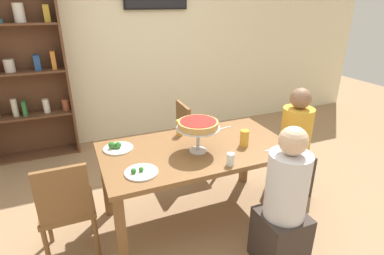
{
  "coord_description": "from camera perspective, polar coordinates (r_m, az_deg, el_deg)",
  "views": [
    {
      "loc": [
        -0.95,
        -2.16,
        1.92
      ],
      "look_at": [
        0.0,
        0.1,
        0.89
      ],
      "focal_mm": 28.69,
      "sensor_mm": 36.0,
      "label": 1
    }
  ],
  "objects": [
    {
      "name": "ground_plane",
      "position": [
        3.04,
        0.76,
        -16.35
      ],
      "size": [
        12.0,
        12.0,
        0.0
      ],
      "primitive_type": "plane",
      "color": "#9E7A56"
    },
    {
      "name": "rear_partition",
      "position": [
        4.5,
        -10.78,
        15.74
      ],
      "size": [
        8.0,
        0.12,
        2.8
      ],
      "primitive_type": "cube",
      "color": "beige",
      "rests_on": "ground_plane"
    },
    {
      "name": "dining_table",
      "position": [
        2.68,
        0.83,
        -5.52
      ],
      "size": [
        1.62,
        0.89,
        0.74
      ],
      "color": "brown",
      "rests_on": "ground_plane"
    },
    {
      "name": "bookshelf",
      "position": [
        4.29,
        -29.66,
        9.23
      ],
      "size": [
        1.1,
        0.3,
        2.21
      ],
      "color": "brown",
      "rests_on": "ground_plane"
    },
    {
      "name": "diner_head_east",
      "position": [
        3.3,
        18.31,
        -4.14
      ],
      "size": [
        0.34,
        0.34,
        1.15
      ],
      "rotation": [
        0.0,
        0.0,
        3.14
      ],
      "color": "#382D28",
      "rests_on": "ground_plane"
    },
    {
      "name": "diner_near_right",
      "position": [
        2.43,
        16.67,
        -14.41
      ],
      "size": [
        0.34,
        0.34,
        1.15
      ],
      "rotation": [
        0.0,
        0.0,
        1.57
      ],
      "color": "#382D28",
      "rests_on": "ground_plane"
    },
    {
      "name": "chair_head_west",
      "position": [
        2.55,
        -22.31,
        -13.39
      ],
      "size": [
        0.4,
        0.4,
        0.87
      ],
      "color": "brown",
      "rests_on": "ground_plane"
    },
    {
      "name": "chair_far_right",
      "position": [
        3.5,
        0.07,
        -1.46
      ],
      "size": [
        0.4,
        0.4,
        0.87
      ],
      "rotation": [
        0.0,
        0.0,
        -1.57
      ],
      "color": "brown",
      "rests_on": "ground_plane"
    },
    {
      "name": "deep_dish_pizza_stand",
      "position": [
        2.49,
        1.15,
        0.27
      ],
      "size": [
        0.36,
        0.36,
        0.27
      ],
      "color": "silver",
      "rests_on": "dining_table"
    },
    {
      "name": "salad_plate_near_diner",
      "position": [
        2.68,
        -13.73,
        -3.6
      ],
      "size": [
        0.25,
        0.25,
        0.07
      ],
      "color": "white",
      "rests_on": "dining_table"
    },
    {
      "name": "salad_plate_far_diner",
      "position": [
        2.3,
        -9.49,
        -8.17
      ],
      "size": [
        0.25,
        0.25,
        0.05
      ],
      "color": "white",
      "rests_on": "dining_table"
    },
    {
      "name": "beer_glass_amber_tall",
      "position": [
        2.69,
        9.71,
        -1.94
      ],
      "size": [
        0.08,
        0.08,
        0.14
      ],
      "primitive_type": "cylinder",
      "color": "gold",
      "rests_on": "dining_table"
    },
    {
      "name": "beer_glass_amber_short",
      "position": [
        2.86,
        -2.28,
        -0.03
      ],
      "size": [
        0.07,
        0.07,
        0.15
      ],
      "primitive_type": "cylinder",
      "color": "gold",
      "rests_on": "dining_table"
    },
    {
      "name": "water_glass_clear_near",
      "position": [
        2.38,
        7.17,
        -5.86
      ],
      "size": [
        0.06,
        0.06,
        0.1
      ],
      "primitive_type": "cylinder",
      "color": "white",
      "rests_on": "dining_table"
    },
    {
      "name": "cutlery_fork_near",
      "position": [
        2.7,
        14.85,
        -3.88
      ],
      "size": [
        0.18,
        0.04,
        0.0
      ],
      "primitive_type": "cube",
      "rotation": [
        0.0,
        0.0,
        0.11
      ],
      "color": "silver",
      "rests_on": "dining_table"
    },
    {
      "name": "cutlery_knife_near",
      "position": [
        3.04,
        5.89,
        -0.14
      ],
      "size": [
        0.18,
        0.05,
        0.0
      ],
      "primitive_type": "cube",
      "rotation": [
        0.0,
        0.0,
        3.31
      ],
      "color": "silver",
      "rests_on": "dining_table"
    }
  ]
}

